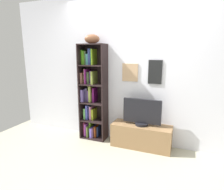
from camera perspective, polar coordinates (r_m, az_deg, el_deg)
The scene contains 6 objects.
ground at distance 2.80m, azimuth -0.80°, elevation -22.85°, with size 5.20×5.20×0.04m, color #AAA790.
back_wall at distance 3.37m, azimuth 6.44°, elevation 7.10°, with size 4.80×0.08×2.58m.
bookshelf at distance 3.59m, azimuth -6.02°, elevation 0.20°, with size 0.49×0.28×1.75m.
football at distance 3.46m, azimuth -5.93°, elevation 16.18°, with size 0.26×0.16×0.16m, color brown.
tv_stand at distance 3.41m, azimuth 8.63°, elevation -11.93°, with size 1.01×0.35×0.40m.
television at distance 3.26m, azimuth 8.88°, elevation -5.22°, with size 0.64×0.22×0.45m.
Camera 1 is at (0.86, -2.12, 1.60)m, focal length 30.85 mm.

